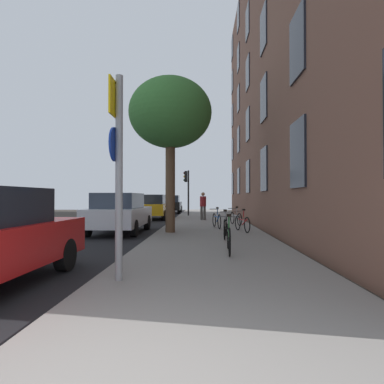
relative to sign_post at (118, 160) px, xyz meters
name	(u,v)px	position (x,y,z in m)	size (l,w,h in m)	color
ground_plane	(141,225)	(-1.84, 11.72, -2.07)	(41.80, 41.80, 0.00)	#332D28
road_asphalt	(101,225)	(-3.94, 11.72, -2.07)	(7.00, 38.00, 0.01)	black
sidewalk	(208,224)	(1.66, 11.72, -2.01)	(4.20, 38.00, 0.12)	gray
building_facade	(260,67)	(4.26, 11.22, 5.96)	(0.56, 27.00, 16.04)	brown
sign_post	(118,160)	(0.00, 0.00, 0.00)	(0.15, 0.60, 3.35)	gray
traffic_light	(187,184)	(0.20, 18.78, 0.33)	(0.43, 0.24, 3.32)	black
tree_near	(170,114)	(0.13, 7.31, 2.62)	(3.21, 3.21, 5.99)	brown
bicycle_0	(229,237)	(2.02, 2.73, -1.58)	(0.42, 1.75, 0.95)	black
bicycle_1	(225,227)	(2.14, 5.63, -1.59)	(0.42, 1.71, 0.95)	black
bicycle_2	(242,223)	(2.93, 7.62, -1.61)	(0.54, 1.62, 0.89)	black
bicycle_3	(217,220)	(1.99, 9.13, -1.60)	(0.46, 1.67, 0.92)	black
bicycle_4	(236,218)	(2.98, 10.67, -1.61)	(0.54, 1.67, 0.90)	black
pedestrian_0	(203,204)	(1.39, 14.18, -1.02)	(0.43, 0.43, 1.64)	#4C4742
car_1	(120,212)	(-2.00, 7.99, -1.23)	(1.96, 4.43, 1.62)	silver
car_2	(154,207)	(-1.85, 16.33, -1.23)	(1.79, 3.98, 1.62)	orange
car_3	(171,204)	(-1.54, 24.66, -1.23)	(1.88, 4.43, 1.62)	black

